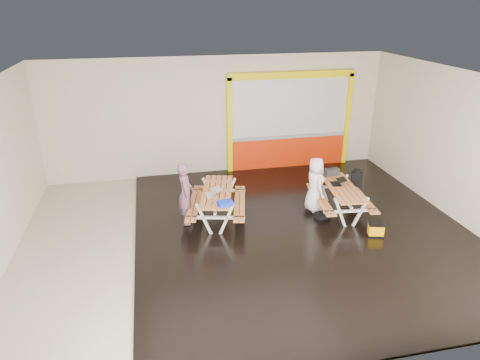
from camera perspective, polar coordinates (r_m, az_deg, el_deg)
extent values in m
cube|color=beige|center=(9.83, 1.11, -7.41)|extent=(10.00, 8.00, 0.01)
cube|color=white|center=(8.62, 1.29, 13.20)|extent=(10.00, 8.00, 0.01)
cube|color=beige|center=(12.83, -2.94, 8.37)|extent=(10.00, 0.01, 3.50)
cube|color=beige|center=(5.68, 10.68, -11.88)|extent=(10.00, 0.01, 3.50)
cube|color=beige|center=(11.28, 26.86, 3.85)|extent=(0.01, 8.00, 3.50)
cube|color=black|center=(10.14, 8.05, -6.44)|extent=(7.50, 7.98, 0.05)
cube|color=red|center=(13.63, 6.39, 3.65)|extent=(3.60, 0.12, 1.00)
cube|color=gray|center=(13.47, 6.49, 5.78)|extent=(3.60, 0.14, 0.10)
cube|color=silver|center=(13.24, 6.65, 9.55)|extent=(3.60, 0.08, 1.72)
cube|color=#FBEC00|center=(12.88, -1.39, 7.07)|extent=(0.14, 0.16, 2.90)
cube|color=#FBEC00|center=(14.04, 13.91, 7.74)|extent=(0.14, 0.16, 2.90)
cube|color=#FBEC00|center=(13.04, 6.88, 13.64)|extent=(3.88, 0.16, 0.20)
cube|color=#D88042|center=(10.19, -4.60, -1.53)|extent=(0.55, 1.91, 0.04)
cube|color=#D88042|center=(10.18, -3.83, -1.54)|extent=(0.55, 1.91, 0.04)
cube|color=#D88042|center=(10.17, -3.05, -1.55)|extent=(0.55, 1.91, 0.04)
cube|color=#D88042|center=(10.16, -2.28, -1.55)|extent=(0.55, 1.91, 0.04)
cube|color=#D88042|center=(10.15, -1.51, -1.56)|extent=(0.55, 1.91, 0.04)
cube|color=white|center=(9.68, -4.78, -5.18)|extent=(0.36, 0.14, 0.77)
cube|color=white|center=(9.65, -1.79, -5.22)|extent=(0.36, 0.14, 0.77)
cube|color=white|center=(9.64, -3.29, -4.97)|extent=(1.30, 0.35, 0.06)
cube|color=white|center=(9.52, -3.33, -3.63)|extent=(0.65, 0.20, 0.06)
cube|color=white|center=(10.99, -4.08, -1.59)|extent=(0.36, 0.14, 0.77)
cube|color=white|center=(10.96, -1.46, -1.61)|extent=(0.36, 0.14, 0.77)
cube|color=white|center=(10.96, -2.78, -1.39)|extent=(1.30, 0.35, 0.06)
cube|color=white|center=(10.86, -2.80, -0.18)|extent=(0.65, 0.20, 0.06)
cube|color=white|center=(10.25, -3.03, -2.53)|extent=(0.41, 1.56, 0.06)
cube|color=#D88042|center=(10.35, -6.33, -2.98)|extent=(0.54, 1.91, 0.04)
cube|color=#D88042|center=(10.33, -5.61, -2.99)|extent=(0.54, 1.91, 0.04)
cube|color=#D88042|center=(10.27, -0.42, -3.04)|extent=(0.54, 1.91, 0.04)
cube|color=#D88042|center=(10.27, 0.31, -3.04)|extent=(0.54, 1.91, 0.04)
cube|color=#D88042|center=(10.66, 11.97, -1.02)|extent=(0.31, 1.86, 0.04)
cube|color=#D88042|center=(10.70, 12.64, -0.99)|extent=(0.31, 1.86, 0.04)
cube|color=#D88042|center=(10.74, 13.31, -0.95)|extent=(0.31, 1.86, 0.04)
cube|color=#D88042|center=(10.79, 13.97, -0.92)|extent=(0.31, 1.86, 0.04)
cube|color=#D88042|center=(10.83, 14.62, -0.89)|extent=(0.31, 1.86, 0.04)
cube|color=white|center=(10.20, 13.12, -4.29)|extent=(0.35, 0.09, 0.74)
cube|color=white|center=(10.37, 15.64, -4.11)|extent=(0.35, 0.09, 0.74)
cube|color=white|center=(10.26, 14.41, -3.99)|extent=(1.27, 0.19, 0.06)
cube|color=white|center=(10.16, 14.54, -2.78)|extent=(0.63, 0.12, 0.06)
cube|color=white|center=(11.41, 10.90, -1.11)|extent=(0.35, 0.09, 0.74)
cube|color=white|center=(11.56, 13.19, -0.99)|extent=(0.35, 0.09, 0.74)
cube|color=white|center=(11.46, 12.07, -0.86)|extent=(1.27, 0.19, 0.06)
cube|color=white|center=(11.37, 12.16, 0.25)|extent=(0.63, 0.12, 0.06)
cube|color=white|center=(10.82, 13.22, -1.85)|extent=(0.21, 1.52, 0.06)
cube|color=#D88042|center=(10.68, 10.27, -2.46)|extent=(0.30, 1.85, 0.04)
cube|color=#D88042|center=(10.72, 10.92, -2.43)|extent=(0.30, 1.85, 0.04)
cube|color=#D88042|center=(11.01, 15.38, -2.17)|extent=(0.30, 1.85, 0.04)
cube|color=#D88042|center=(11.05, 15.98, -2.13)|extent=(0.30, 1.85, 0.04)
imported|color=#7B5168|center=(10.01, -7.21, -1.77)|extent=(0.40, 0.57, 1.48)
imported|color=white|center=(10.65, 9.88, -0.57)|extent=(0.48, 0.69, 1.36)
cube|color=silver|center=(9.95, -3.88, -1.96)|extent=(0.26, 0.34, 0.02)
cube|color=silver|center=(9.93, -3.12, -1.27)|extent=(0.24, 0.34, 0.06)
cube|color=silver|center=(9.93, -3.15, -1.27)|extent=(0.21, 0.30, 0.05)
cube|color=black|center=(10.84, 12.54, -0.51)|extent=(0.26, 0.33, 0.02)
cube|color=black|center=(10.84, 13.28, 0.04)|extent=(0.24, 0.33, 0.06)
cube|color=silver|center=(10.84, 13.25, 0.04)|extent=(0.21, 0.29, 0.05)
cube|color=#152FE8|center=(9.44, -1.97, -3.09)|extent=(0.35, 0.27, 0.09)
cube|color=black|center=(11.35, 11.96, 1.07)|extent=(0.42, 0.26, 0.18)
cylinder|color=black|center=(11.31, 12.01, 1.67)|extent=(0.30, 0.07, 0.02)
cube|color=black|center=(11.54, 15.15, 0.12)|extent=(0.32, 0.26, 0.39)
cylinder|color=black|center=(11.46, 15.26, 1.11)|extent=(0.23, 0.23, 0.10)
cube|color=black|center=(10.66, 10.82, -4.58)|extent=(0.38, 0.33, 0.12)
cube|color=black|center=(10.19, 17.44, -6.93)|extent=(0.39, 0.31, 0.03)
cube|color=#E19F00|center=(10.13, 17.52, -6.30)|extent=(0.37, 0.29, 0.26)
cube|color=black|center=(10.07, 17.62, -5.61)|extent=(0.39, 0.31, 0.03)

